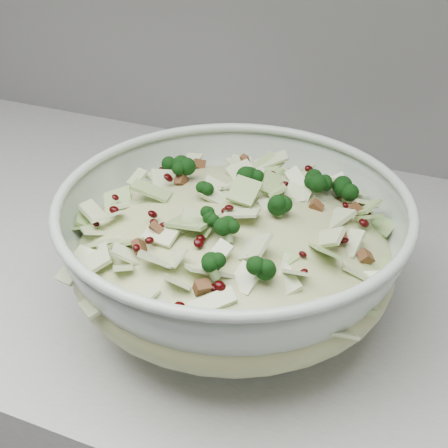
# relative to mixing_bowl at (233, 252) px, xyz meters

# --- Properties ---
(mixing_bowl) EXTENTS (0.36, 0.36, 0.13)m
(mixing_bowl) POSITION_rel_mixing_bowl_xyz_m (0.00, 0.00, 0.00)
(mixing_bowl) COLOR #B7C9B9
(mixing_bowl) RESTS_ON counter
(salad) EXTENTS (0.40, 0.40, 0.13)m
(salad) POSITION_rel_mixing_bowl_xyz_m (0.00, 0.00, 0.02)
(salad) COLOR #BFC687
(salad) RESTS_ON mixing_bowl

